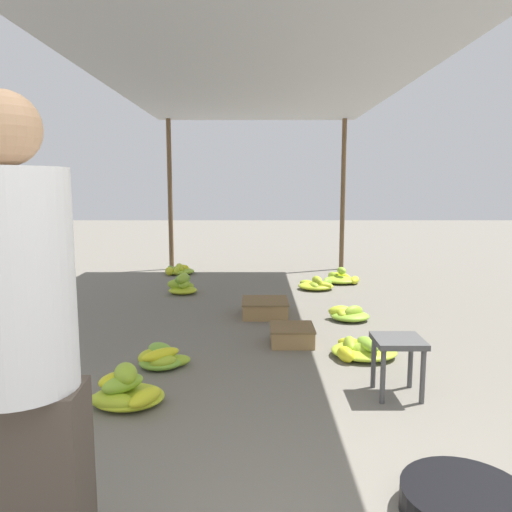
% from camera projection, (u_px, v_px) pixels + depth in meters
% --- Properties ---
extents(canopy_post_back_left, '(0.08, 0.08, 2.61)m').
position_uv_depth(canopy_post_back_left, '(169.00, 195.00, 8.69)').
color(canopy_post_back_left, brown).
rests_on(canopy_post_back_left, ground).
extents(canopy_post_back_right, '(0.08, 0.08, 2.61)m').
position_uv_depth(canopy_post_back_right, '(342.00, 195.00, 8.69)').
color(canopy_post_back_right, brown).
rests_on(canopy_post_back_right, ground).
extents(canopy_tarp, '(3.42, 7.76, 0.04)m').
position_uv_depth(canopy_tarp, '(256.00, 67.00, 4.86)').
color(canopy_tarp, '#B2B2B7').
rests_on(canopy_tarp, canopy_post_front_left).
extents(vendor_foreground, '(0.40, 0.39, 1.77)m').
position_uv_depth(vendor_foreground, '(18.00, 360.00, 1.62)').
color(vendor_foreground, '#4C4238').
rests_on(vendor_foreground, ground).
extents(stool, '(0.34, 0.34, 0.42)m').
position_uv_depth(stool, '(397.00, 349.00, 3.51)').
color(stool, '#4C4C4C').
rests_on(stool, ground).
extents(basin_black, '(0.58, 0.58, 0.13)m').
position_uv_depth(basin_black, '(465.00, 503.00, 2.24)').
color(basin_black, black).
rests_on(basin_black, ground).
extents(banana_pile_left_0, '(0.52, 0.49, 0.30)m').
position_uv_depth(banana_pile_left_0, '(123.00, 390.00, 3.38)').
color(banana_pile_left_0, '#89BB34').
rests_on(banana_pile_left_0, ground).
extents(banana_pile_left_1, '(0.48, 0.46, 0.19)m').
position_uv_depth(banana_pile_left_1, '(161.00, 358.00, 4.09)').
color(banana_pile_left_1, '#9EC330').
rests_on(banana_pile_left_1, ground).
extents(banana_pile_left_2, '(0.41, 0.36, 0.29)m').
position_uv_depth(banana_pile_left_2, '(181.00, 285.00, 6.84)').
color(banana_pile_left_2, '#99C231').
rests_on(banana_pile_left_2, ground).
extents(banana_pile_left_3, '(0.50, 0.55, 0.18)m').
position_uv_depth(banana_pile_left_3, '(178.00, 270.00, 8.36)').
color(banana_pile_left_3, '#76B337').
rests_on(banana_pile_left_3, ground).
extents(banana_pile_right_0, '(0.45, 0.40, 0.17)m').
position_uv_depth(banana_pile_right_0, '(347.00, 314.00, 5.52)').
color(banana_pile_right_0, '#B7CE2B').
rests_on(banana_pile_right_0, ground).
extents(banana_pile_right_1, '(0.57, 0.55, 0.19)m').
position_uv_depth(banana_pile_right_1, '(360.00, 349.00, 4.34)').
color(banana_pile_right_1, yellow).
rests_on(banana_pile_right_1, ground).
extents(banana_pile_right_2, '(0.54, 0.57, 0.20)m').
position_uv_depth(banana_pile_right_2, '(315.00, 285.00, 7.14)').
color(banana_pile_right_2, '#C5D329').
rests_on(banana_pile_right_2, ground).
extents(banana_pile_right_3, '(0.57, 0.54, 0.24)m').
position_uv_depth(banana_pile_right_3, '(341.00, 278.00, 7.63)').
color(banana_pile_right_3, '#91BE32').
rests_on(banana_pile_right_3, ground).
extents(crate_near, '(0.41, 0.41, 0.17)m').
position_uv_depth(crate_near, '(291.00, 335.00, 4.69)').
color(crate_near, '#9E7A4C').
rests_on(crate_near, ground).
extents(crate_mid, '(0.52, 0.52, 0.18)m').
position_uv_depth(crate_mid, '(264.00, 308.00, 5.70)').
color(crate_mid, '#9E7A4C').
rests_on(crate_mid, ground).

